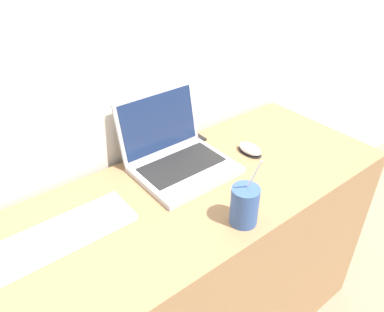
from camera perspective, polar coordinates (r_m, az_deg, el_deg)
name	(u,v)px	position (r m, az deg, el deg)	size (l,w,h in m)	color
wall_back	(126,14)	(1.22, -9.98, 20.52)	(7.00, 0.04, 2.50)	silver
desk	(192,272)	(1.46, -0.07, -17.20)	(1.39, 0.55, 0.77)	#936D47
laptop	(176,154)	(1.27, -2.43, 0.36)	(0.31, 0.31, 0.23)	#ADADB2
drink_cup	(245,205)	(1.05, 8.01, -7.39)	(0.08, 0.08, 0.23)	#33518C
computer_mouse	(250,149)	(1.37, 8.83, 1.01)	(0.06, 0.10, 0.03)	black
external_keyboard	(55,238)	(1.08, -20.10, -11.63)	(0.43, 0.13, 0.02)	silver
usb_stick	(200,137)	(1.45, 1.19, 2.89)	(0.02, 0.06, 0.01)	black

